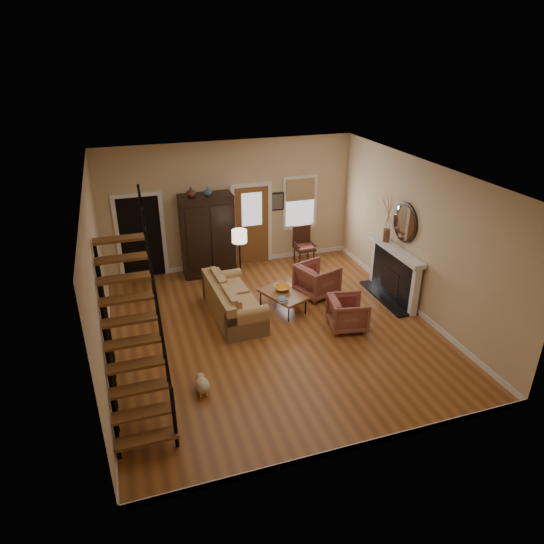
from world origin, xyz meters
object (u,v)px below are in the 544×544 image
object	(u,v)px
armchair_left	(348,313)
side_chair	(304,246)
armoire	(208,235)
coffee_table	(283,301)
sofa	(234,300)
armchair_right	(317,280)
floor_lamp	(240,261)

from	to	relation	value
armchair_left	side_chair	distance (m)	3.35
armchair_left	side_chair	bearing A→B (deg)	5.13
armoire	side_chair	size ratio (longest dim) A/B	2.06
armoire	armchair_left	xyz separation A→B (m)	(2.20, -3.53, -0.70)
coffee_table	side_chair	size ratio (longest dim) A/B	1.06
armoire	side_chair	bearing A→B (deg)	-4.48
sofa	armchair_right	xyz separation A→B (m)	(2.11, 0.37, 0.00)
armchair_right	sofa	bearing A→B (deg)	82.12
coffee_table	armchair_left	xyz separation A→B (m)	(1.03, -1.13, 0.14)
floor_lamp	side_chair	bearing A→B (deg)	25.31
armchair_left	armchair_right	distance (m)	1.57
floor_lamp	side_chair	world-z (taller)	floor_lamp
armoire	armchair_left	distance (m)	4.22
side_chair	armchair_left	bearing A→B (deg)	-95.94
armchair_left	armchair_right	bearing A→B (deg)	12.04
armchair_right	floor_lamp	bearing A→B (deg)	46.19
armoire	sofa	distance (m)	2.42
armchair_right	floor_lamp	distance (m)	1.87
armchair_right	side_chair	distance (m)	1.80
sofa	armchair_left	bearing A→B (deg)	-32.13
sofa	armchair_left	distance (m)	2.45
armoire	coffee_table	bearing A→B (deg)	-63.98
armchair_right	armchair_left	bearing A→B (deg)	163.22
coffee_table	armchair_left	distance (m)	1.54
armchair_left	armchair_right	xyz separation A→B (m)	(-0.03, 1.57, 0.04)
sofa	armoire	bearing A→B (deg)	88.97
armoire	sofa	bearing A→B (deg)	-88.29
armoire	floor_lamp	size ratio (longest dim) A/B	1.37
armchair_left	armoire	bearing A→B (deg)	43.06
sofa	armchair_right	size ratio (longest dim) A/B	2.44
armoire	armchair_left	size ratio (longest dim) A/B	2.74
side_chair	armoire	bearing A→B (deg)	175.52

